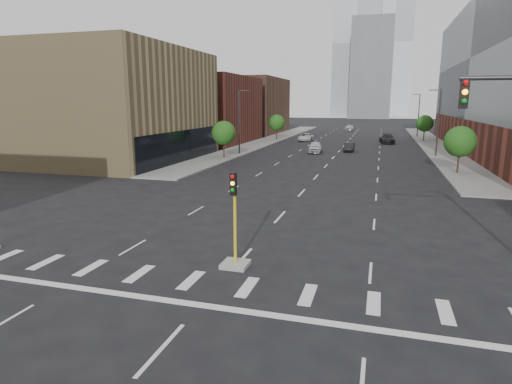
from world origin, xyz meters
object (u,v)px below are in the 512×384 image
at_px(car_near_left, 315,147).
at_px(car_mid_right, 349,147).
at_px(median_traffic_signal, 235,247).
at_px(car_far_left, 306,137).
at_px(car_deep_right, 387,139).
at_px(car_distant, 349,128).

xyz_separation_m(car_near_left, car_mid_right, (4.73, 3.13, -0.15)).
distance_m(median_traffic_signal, car_far_left, 65.88).
distance_m(car_mid_right, car_far_left, 18.74).
distance_m(car_near_left, car_deep_right, 21.25).
relative_size(car_deep_right, car_distant, 1.28).
bearing_deg(car_distant, car_mid_right, -81.00).
xyz_separation_m(median_traffic_signal, car_deep_right, (7.16, 64.63, -0.12)).
bearing_deg(car_far_left, car_near_left, -74.92).
relative_size(car_near_left, car_deep_right, 0.83).
bearing_deg(median_traffic_signal, car_mid_right, 88.25).
distance_m(car_far_left, car_distant, 33.75).
bearing_deg(car_mid_right, car_near_left, -146.09).
distance_m(car_mid_right, car_distant, 49.53).
bearing_deg(car_distant, median_traffic_signal, -83.96).
distance_m(median_traffic_signal, car_near_left, 46.21).
bearing_deg(car_deep_right, car_near_left, -124.32).
distance_m(median_traffic_signal, car_distant, 98.65).
height_order(car_near_left, car_far_left, car_near_left).
bearing_deg(car_far_left, car_deep_right, -1.67).
height_order(car_mid_right, car_distant, car_distant).
distance_m(car_far_left, car_deep_right, 15.17).
xyz_separation_m(car_near_left, car_far_left, (-4.76, 19.29, -0.11)).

